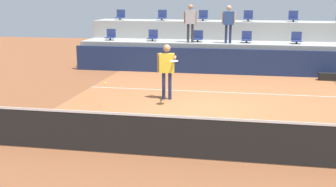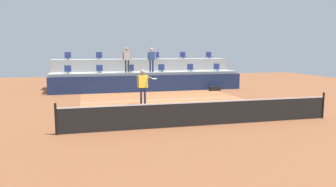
{
  "view_description": "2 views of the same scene",
  "coord_description": "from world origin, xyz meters",
  "px_view_note": "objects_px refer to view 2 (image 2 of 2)",
  "views": [
    {
      "loc": [
        1.18,
        -12.3,
        3.32
      ],
      "look_at": [
        -0.85,
        -1.56,
        0.81
      ],
      "focal_mm": 45.69,
      "sensor_mm": 36.0,
      "label": 1
    },
    {
      "loc": [
        -4.24,
        -15.0,
        2.82
      ],
      "look_at": [
        -0.72,
        -1.49,
        0.9
      ],
      "focal_mm": 34.49,
      "sensor_mm": 36.0,
      "label": 2
    }
  ],
  "objects_px": {
    "stadium_chair_upper_left": "(99,56)",
    "stadium_chair_upper_mid_right": "(156,56)",
    "tennis_ball": "(112,95)",
    "spectator_in_grey": "(151,58)",
    "stadium_chair_lower_right": "(191,68)",
    "stadium_chair_upper_right": "(183,56)",
    "stadium_chair_lower_mid_right": "(162,69)",
    "spectator_leaning_on_rail": "(127,57)",
    "stadium_chair_lower_far_left": "(68,70)",
    "stadium_chair_lower_mid_left": "(131,69)",
    "stadium_chair_lower_left": "(100,69)",
    "stadium_chair_upper_far_right": "(209,56)",
    "stadium_chair_upper_far_left": "(68,56)",
    "tennis_player": "(143,83)",
    "stadium_chair_lower_far_right": "(217,68)",
    "stadium_chair_upper_mid_left": "(128,56)",
    "equipment_bag": "(215,89)"
  },
  "relations": [
    {
      "from": "stadium_chair_lower_mid_left",
      "to": "stadium_chair_lower_left",
      "type": "bearing_deg",
      "value": 180.0
    },
    {
      "from": "stadium_chair_upper_right",
      "to": "stadium_chair_upper_far_right",
      "type": "xyz_separation_m",
      "value": [
        2.16,
        0.0,
        0.0
      ]
    },
    {
      "from": "stadium_chair_lower_mid_left",
      "to": "stadium_chair_upper_far_right",
      "type": "relative_size",
      "value": 1.0
    },
    {
      "from": "stadium_chair_lower_far_left",
      "to": "stadium_chair_lower_mid_right",
      "type": "bearing_deg",
      "value": 0.0
    },
    {
      "from": "stadium_chair_lower_right",
      "to": "stadium_chair_upper_right",
      "type": "height_order",
      "value": "stadium_chair_upper_right"
    },
    {
      "from": "stadium_chair_upper_left",
      "to": "stadium_chair_upper_far_right",
      "type": "xyz_separation_m",
      "value": [
        8.53,
        0.0,
        0.0
      ]
    },
    {
      "from": "stadium_chair_upper_right",
      "to": "stadium_chair_lower_far_left",
      "type": "bearing_deg",
      "value": -168.05
    },
    {
      "from": "spectator_leaning_on_rail",
      "to": "stadium_chair_upper_left",
      "type": "bearing_deg",
      "value": 128.5
    },
    {
      "from": "stadium_chair_lower_far_left",
      "to": "equipment_bag",
      "type": "xyz_separation_m",
      "value": [
        9.67,
        -1.84,
        -1.31
      ]
    },
    {
      "from": "stadium_chair_upper_mid_right",
      "to": "equipment_bag",
      "type": "xyz_separation_m",
      "value": [
        3.28,
        -3.64,
        -2.16
      ]
    },
    {
      "from": "stadium_chair_lower_mid_left",
      "to": "spectator_in_grey",
      "type": "distance_m",
      "value": 1.64
    },
    {
      "from": "stadium_chair_upper_mid_right",
      "to": "spectator_in_grey",
      "type": "relative_size",
      "value": 0.31
    },
    {
      "from": "stadium_chair_lower_far_left",
      "to": "tennis_player",
      "type": "distance_m",
      "value": 7.36
    },
    {
      "from": "stadium_chair_lower_right",
      "to": "stadium_chair_upper_mid_right",
      "type": "relative_size",
      "value": 1.0
    },
    {
      "from": "stadium_chair_lower_far_left",
      "to": "stadium_chair_lower_right",
      "type": "distance_m",
      "value": 8.52
    },
    {
      "from": "stadium_chair_upper_mid_right",
      "to": "spectator_in_grey",
      "type": "bearing_deg",
      "value": -110.88
    },
    {
      "from": "stadium_chair_upper_far_left",
      "to": "equipment_bag",
      "type": "bearing_deg",
      "value": -20.54
    },
    {
      "from": "stadium_chair_upper_far_left",
      "to": "stadium_chair_upper_mid_right",
      "type": "bearing_deg",
      "value": 0.0
    },
    {
      "from": "stadium_chair_upper_left",
      "to": "stadium_chair_lower_far_right",
      "type": "bearing_deg",
      "value": -12.02
    },
    {
      "from": "stadium_chair_lower_far_left",
      "to": "spectator_in_grey",
      "type": "bearing_deg",
      "value": -3.95
    },
    {
      "from": "stadium_chair_lower_far_right",
      "to": "spectator_in_grey",
      "type": "height_order",
      "value": "spectator_in_grey"
    },
    {
      "from": "stadium_chair_lower_far_left",
      "to": "tennis_ball",
      "type": "relative_size",
      "value": 7.65
    },
    {
      "from": "stadium_chair_lower_far_left",
      "to": "spectator_in_grey",
      "type": "height_order",
      "value": "spectator_in_grey"
    },
    {
      "from": "stadium_chair_lower_far_left",
      "to": "stadium_chair_lower_right",
      "type": "height_order",
      "value": "same"
    },
    {
      "from": "stadium_chair_lower_mid_right",
      "to": "stadium_chair_upper_right",
      "type": "bearing_deg",
      "value": 40.13
    },
    {
      "from": "spectator_leaning_on_rail",
      "to": "stadium_chair_lower_left",
      "type": "bearing_deg",
      "value": 168.07
    },
    {
      "from": "spectator_in_grey",
      "to": "stadium_chair_upper_mid_right",
      "type": "bearing_deg",
      "value": 69.12
    },
    {
      "from": "stadium_chair_upper_right",
      "to": "stadium_chair_lower_left",
      "type": "bearing_deg",
      "value": -164.41
    },
    {
      "from": "tennis_player",
      "to": "tennis_ball",
      "type": "xyz_separation_m",
      "value": [
        -1.67,
        -1.22,
        -0.39
      ]
    },
    {
      "from": "stadium_chair_upper_left",
      "to": "tennis_ball",
      "type": "height_order",
      "value": "stadium_chair_upper_left"
    },
    {
      "from": "stadium_chair_lower_mid_right",
      "to": "stadium_chair_upper_mid_left",
      "type": "bearing_deg",
      "value": 140.29
    },
    {
      "from": "stadium_chair_lower_right",
      "to": "equipment_bag",
      "type": "distance_m",
      "value": 2.53
    },
    {
      "from": "stadium_chair_upper_mid_right",
      "to": "tennis_ball",
      "type": "xyz_separation_m",
      "value": [
        -4.14,
        -9.25,
        -1.59
      ]
    },
    {
      "from": "stadium_chair_upper_mid_left",
      "to": "equipment_bag",
      "type": "bearing_deg",
      "value": -33.65
    },
    {
      "from": "stadium_chair_upper_mid_right",
      "to": "stadium_chair_lower_mid_right",
      "type": "bearing_deg",
      "value": -90.81
    },
    {
      "from": "spectator_in_grey",
      "to": "stadium_chair_lower_mid_right",
      "type": "bearing_deg",
      "value": 25.42
    },
    {
      "from": "stadium_chair_lower_mid_right",
      "to": "spectator_leaning_on_rail",
      "type": "xyz_separation_m",
      "value": [
        -2.5,
        -0.38,
        0.8
      ]
    },
    {
      "from": "stadium_chair_upper_far_left",
      "to": "spectator_leaning_on_rail",
      "type": "distance_m",
      "value": 4.48
    },
    {
      "from": "stadium_chair_upper_mid_left",
      "to": "stadium_chair_upper_right",
      "type": "xyz_separation_m",
      "value": [
        4.3,
        0.0,
        0.0
      ]
    },
    {
      "from": "spectator_in_grey",
      "to": "tennis_ball",
      "type": "xyz_separation_m",
      "value": [
        -3.31,
        -7.06,
        -1.52
      ]
    },
    {
      "from": "stadium_chair_lower_mid_right",
      "to": "stadium_chair_upper_far_left",
      "type": "bearing_deg",
      "value": 164.32
    },
    {
      "from": "stadium_chair_lower_mid_left",
      "to": "equipment_bag",
      "type": "distance_m",
      "value": 5.94
    },
    {
      "from": "stadium_chair_lower_right",
      "to": "tennis_ball",
      "type": "bearing_deg",
      "value": -130.12
    },
    {
      "from": "stadium_chair_upper_left",
      "to": "stadium_chair_upper_mid_right",
      "type": "bearing_deg",
      "value": 0.0
    },
    {
      "from": "stadium_chair_lower_right",
      "to": "spectator_leaning_on_rail",
      "type": "relative_size",
      "value": 0.31
    },
    {
      "from": "stadium_chair_lower_mid_right",
      "to": "stadium_chair_lower_right",
      "type": "height_order",
      "value": "same"
    },
    {
      "from": "stadium_chair_lower_mid_left",
      "to": "stadium_chair_upper_far_right",
      "type": "distance_m",
      "value": 6.78
    },
    {
      "from": "stadium_chair_upper_left",
      "to": "spectator_in_grey",
      "type": "xyz_separation_m",
      "value": [
        3.43,
        -2.18,
        -0.07
      ]
    },
    {
      "from": "stadium_chair_upper_mid_right",
      "to": "tennis_player",
      "type": "xyz_separation_m",
      "value": [
        -2.47,
        -8.02,
        -1.2
      ]
    },
    {
      "from": "stadium_chair_upper_far_left",
      "to": "stadium_chair_upper_left",
      "type": "bearing_deg",
      "value": 0.0
    }
  ]
}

